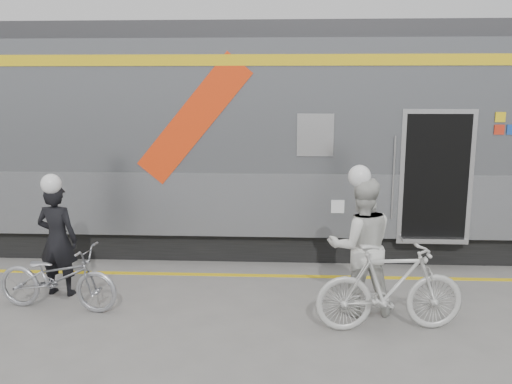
# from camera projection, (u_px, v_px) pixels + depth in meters

# --- Properties ---
(ground) EXTENTS (90.00, 90.00, 0.00)m
(ground) POSITION_uv_depth(u_px,v_px,m) (298.00, 336.00, 6.69)
(ground) COLOR slate
(ground) RESTS_ON ground
(train) EXTENTS (24.00, 3.17, 4.10)m
(train) POSITION_uv_depth(u_px,v_px,m) (301.00, 138.00, 10.40)
(train) COLOR black
(train) RESTS_ON ground
(safety_strip) EXTENTS (24.00, 0.12, 0.01)m
(safety_strip) POSITION_uv_depth(u_px,v_px,m) (294.00, 276.00, 8.79)
(safety_strip) COLOR yellow
(safety_strip) RESTS_ON ground
(man) EXTENTS (0.65, 0.48, 1.66)m
(man) POSITION_uv_depth(u_px,v_px,m) (58.00, 240.00, 7.90)
(man) COLOR black
(man) RESTS_ON ground
(bicycle_left) EXTENTS (1.81, 0.84, 0.92)m
(bicycle_left) POSITION_uv_depth(u_px,v_px,m) (57.00, 277.00, 7.43)
(bicycle_left) COLOR #A4A6AC
(bicycle_left) RESTS_ON ground
(woman) EXTENTS (0.98, 0.80, 1.86)m
(woman) POSITION_uv_depth(u_px,v_px,m) (361.00, 246.00, 7.24)
(woman) COLOR silver
(woman) RESTS_ON ground
(bicycle_right) EXTENTS (1.93, 0.73, 1.13)m
(bicycle_right) POSITION_uv_depth(u_px,v_px,m) (390.00, 288.00, 6.76)
(bicycle_right) COLOR #B8B9B4
(bicycle_right) RESTS_ON ground
(helmet_man) EXTENTS (0.29, 0.29, 0.29)m
(helmet_man) POSITION_uv_depth(u_px,v_px,m) (53.00, 174.00, 7.71)
(helmet_man) COLOR white
(helmet_man) RESTS_ON man
(helmet_woman) EXTENTS (0.30, 0.30, 0.30)m
(helmet_woman) POSITION_uv_depth(u_px,v_px,m) (364.00, 166.00, 7.04)
(helmet_woman) COLOR white
(helmet_woman) RESTS_ON woman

